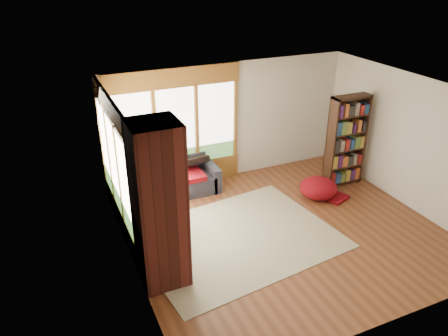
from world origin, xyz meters
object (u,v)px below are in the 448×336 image
object	(u,v)px
brick_chimney	(159,207)
bookshelf	(346,141)
pouf	(318,188)
area_rug	(237,238)
dog_tan	(149,170)
sectional_sofa	(155,196)
dog_brindle	(137,188)

from	to	relation	value
brick_chimney	bookshelf	world-z (taller)	brick_chimney
brick_chimney	pouf	xyz separation A→B (m)	(3.70, 1.16, -1.08)
area_rug	dog_tan	distance (m)	2.22
area_rug	brick_chimney	bearing A→B (deg)	-161.97
sectional_sofa	area_rug	bearing A→B (deg)	-51.76
sectional_sofa	area_rug	world-z (taller)	sectional_sofa
area_rug	dog_brindle	distance (m)	2.04
sectional_sofa	bookshelf	world-z (taller)	bookshelf
bookshelf	dog_brindle	xyz separation A→B (m)	(-4.49, 0.22, -0.25)
dog_brindle	pouf	bearing A→B (deg)	-114.80
brick_chimney	dog_tan	world-z (taller)	brick_chimney
area_rug	bookshelf	distance (m)	3.34
sectional_sofa	dog_tan	bearing A→B (deg)	96.68
brick_chimney	pouf	size ratio (longest dim) A/B	3.33
brick_chimney	bookshelf	xyz separation A→B (m)	(4.54, 1.48, -0.30)
bookshelf	pouf	bearing A→B (deg)	-159.42
dog_tan	dog_brindle	world-z (taller)	dog_tan
area_rug	dog_brindle	bearing A→B (deg)	140.39
dog_tan	dog_brindle	distance (m)	0.69
pouf	sectional_sofa	bearing A→B (deg)	164.72
dog_tan	area_rug	bearing A→B (deg)	-69.13
area_rug	dog_brindle	size ratio (longest dim) A/B	3.88
brick_chimney	area_rug	xyz separation A→B (m)	(1.51, 0.49, -1.29)
sectional_sofa	dog_brindle	size ratio (longest dim) A/B	2.51
sectional_sofa	pouf	size ratio (longest dim) A/B	2.82
brick_chimney	dog_tan	xyz separation A→B (m)	(0.43, 2.28, -0.53)
sectional_sofa	bookshelf	bearing A→B (deg)	-4.09
sectional_sofa	dog_brindle	world-z (taller)	dog_brindle
brick_chimney	dog_brindle	xyz separation A→B (m)	(0.05, 1.70, -0.55)
brick_chimney	area_rug	world-z (taller)	brick_chimney
sectional_sofa	dog_tan	xyz separation A→B (m)	(-0.01, 0.23, 0.47)
dog_tan	dog_brindle	size ratio (longest dim) A/B	1.04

